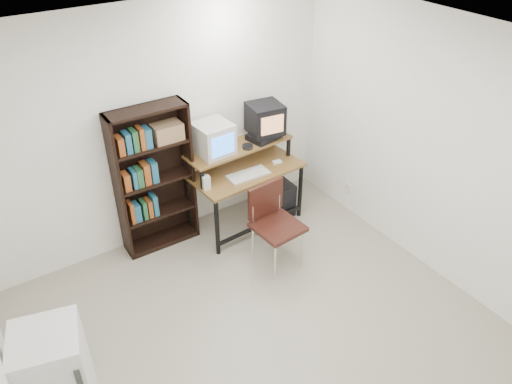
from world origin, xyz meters
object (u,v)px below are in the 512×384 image
computer_desk (245,172)px  school_chair (273,217)px  pc_tower (279,195)px  mini_fridge (55,374)px  crt_monitor (213,139)px  bookshelf (153,177)px  crt_tv (265,119)px

computer_desk → school_chair: computer_desk is taller
pc_tower → mini_fridge: bearing=-156.3°
computer_desk → crt_monitor: (-0.31, 0.13, 0.45)m
crt_monitor → bookshelf: bearing=167.7°
crt_monitor → school_chair: bearing=-82.1°
pc_tower → crt_tv: bearing=137.8°
crt_monitor → pc_tower: size_ratio=0.89×
computer_desk → pc_tower: size_ratio=2.89×
bookshelf → mini_fridge: (-1.52, -1.52, -0.43)m
computer_desk → bookshelf: bookshelf is taller
computer_desk → bookshelf: bearing=163.5°
pc_tower → school_chair: bearing=-129.2°
mini_fridge → computer_desk: bearing=41.5°
computer_desk → pc_tower: (0.48, -0.02, -0.48)m
school_chair → bookshelf: bearing=127.3°
pc_tower → school_chair: (-0.61, -0.73, 0.36)m
crt_monitor → pc_tower: bearing=-14.2°
pc_tower → bookshelf: 1.63m
crt_monitor → pc_tower: 1.23m
pc_tower → crt_monitor: bearing=170.3°
computer_desk → pc_tower: 0.68m
computer_desk → mini_fridge: 2.84m
crt_monitor → bookshelf: 0.76m
crt_monitor → crt_tv: 0.66m
pc_tower → computer_desk: bearing=178.5°
pc_tower → mini_fridge: mini_fridge is taller
bookshelf → crt_monitor: bearing=-7.9°
computer_desk → crt_tv: size_ratio=3.17×
crt_tv → bookshelf: size_ratio=0.25×
crt_tv → pc_tower: size_ratio=0.91×
mini_fridge → crt_tv: bearing=40.4°
computer_desk → crt_monitor: size_ratio=3.23×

